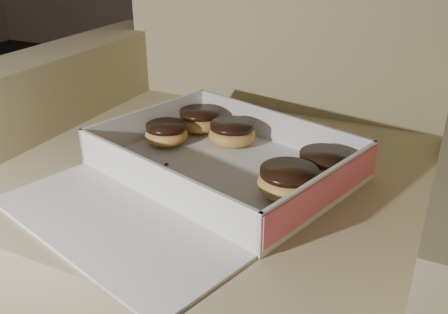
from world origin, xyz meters
TOP-DOWN VIEW (x-y plane):
  - armchair at (0.82, 0.27)m, footprint 0.96×0.81m
  - bakery_box at (0.83, 0.12)m, footprint 0.52×0.57m
  - donut_a at (0.73, 0.29)m, footprint 0.09×0.09m
  - donut_b at (1.01, 0.20)m, footprint 0.09×0.09m
  - donut_c at (0.70, 0.21)m, footprint 0.08×0.08m
  - donut_d at (0.82, 0.26)m, footprint 0.09×0.09m
  - donut_e at (0.98, 0.12)m, footprint 0.10×0.10m
  - crumb_a at (0.72, 0.07)m, footprint 0.01×0.01m
  - crumb_b at (0.84, 0.09)m, footprint 0.01×0.01m
  - crumb_c at (0.75, 0.13)m, footprint 0.01×0.01m

SIDE VIEW (x-z plane):
  - armchair at x=0.82m, z-range -0.19..0.82m
  - crumb_a at x=0.72m, z-range 0.46..0.46m
  - crumb_b at x=0.84m, z-range 0.46..0.46m
  - crumb_c at x=0.75m, z-range 0.46..0.46m
  - bakery_box at x=0.83m, z-range 0.43..0.50m
  - donut_c at x=0.70m, z-range 0.46..0.50m
  - donut_a at x=0.73m, z-range 0.46..0.50m
  - donut_d at x=0.82m, z-range 0.46..0.50m
  - donut_b at x=1.01m, z-range 0.46..0.50m
  - donut_e at x=0.98m, z-range 0.46..0.51m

